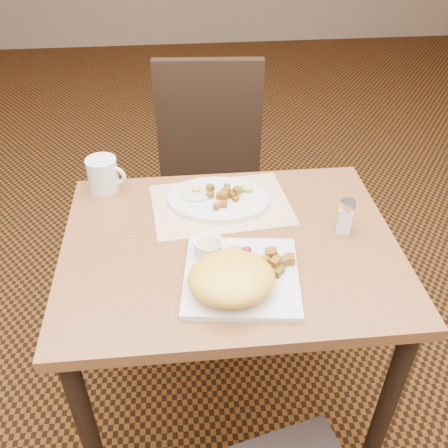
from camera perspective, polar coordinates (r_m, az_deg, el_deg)
ground at (r=1.91m, az=0.51°, el=-19.65°), size 8.00×8.00×0.00m
table at (r=1.42m, az=0.66°, el=-5.54°), size 0.90×0.70×0.75m
chair_far at (r=2.02m, az=-1.63°, el=5.63°), size 0.45×0.46×0.97m
placemat at (r=1.48m, az=-0.36°, el=2.24°), size 0.42×0.32×0.00m
plate_square at (r=1.23m, az=1.99°, el=-6.02°), size 0.31×0.31×0.02m
plate_oval at (r=1.49m, az=-0.63°, el=2.85°), size 0.34×0.27×0.02m
hollandaise_mound at (r=1.17m, az=0.78°, el=-6.26°), size 0.21×0.18×0.08m
ramekin at (r=1.27m, az=-1.86°, el=-2.60°), size 0.07×0.08×0.04m
garnish_sq at (r=1.28m, az=1.47°, el=-3.14°), size 0.08×0.07×0.03m
fried_egg at (r=1.50m, az=-3.23°, el=3.71°), size 0.10×0.10×0.02m
garnish_ov at (r=1.51m, az=2.33°, el=4.13°), size 0.07×0.05×0.02m
salt_shaker at (r=1.39m, az=13.71°, el=0.89°), size 0.05×0.05×0.10m
coffee_mug at (r=1.57m, az=-13.60°, el=5.52°), size 0.12×0.09×0.10m
home_fries_sq at (r=1.24m, az=5.69°, el=-4.50°), size 0.11×0.10×0.04m
home_fries_ov at (r=1.47m, az=0.02°, el=3.34°), size 0.10×0.10×0.03m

